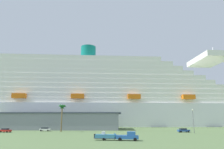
{
  "coord_description": "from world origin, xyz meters",
  "views": [
    {
      "loc": [
        3.43,
        -76.36,
        5.54
      ],
      "look_at": [
        0.07,
        32.87,
        28.95
      ],
      "focal_mm": 32.64,
      "sensor_mm": 36.0,
      "label": 1
    }
  ],
  "objects_px": {
    "cruise_ship": "(125,99)",
    "parked_car_red_hatchback": "(5,130)",
    "small_boat_on_trailer": "(108,136)",
    "parked_car_white_van": "(45,129)",
    "palm_tree": "(62,109)",
    "pickup_truck": "(128,136)",
    "parked_car_blue_suv": "(183,130)",
    "street_lamp": "(193,118)"
  },
  "relations": [
    {
      "from": "cruise_ship",
      "to": "parked_car_red_hatchback",
      "type": "height_order",
      "value": "cruise_ship"
    },
    {
      "from": "small_boat_on_trailer",
      "to": "parked_car_white_van",
      "type": "distance_m",
      "value": 45.81
    },
    {
      "from": "small_boat_on_trailer",
      "to": "palm_tree",
      "type": "xyz_separation_m",
      "value": [
        -20.78,
        31.5,
        8.11
      ]
    },
    {
      "from": "pickup_truck",
      "to": "parked_car_blue_suv",
      "type": "bearing_deg",
      "value": 52.93
    },
    {
      "from": "pickup_truck",
      "to": "parked_car_red_hatchback",
      "type": "bearing_deg",
      "value": 149.06
    },
    {
      "from": "street_lamp",
      "to": "pickup_truck",
      "type": "bearing_deg",
      "value": -135.12
    },
    {
      "from": "pickup_truck",
      "to": "parked_car_white_van",
      "type": "relative_size",
      "value": 1.21
    },
    {
      "from": "palm_tree",
      "to": "pickup_truck",
      "type": "bearing_deg",
      "value": -51.04
    },
    {
      "from": "small_boat_on_trailer",
      "to": "parked_car_red_hatchback",
      "type": "xyz_separation_m",
      "value": [
        -41.72,
        27.49,
        -0.14
      ]
    },
    {
      "from": "pickup_truck",
      "to": "street_lamp",
      "type": "height_order",
      "value": "street_lamp"
    },
    {
      "from": "palm_tree",
      "to": "parked_car_white_van",
      "type": "bearing_deg",
      "value": 153.02
    },
    {
      "from": "street_lamp",
      "to": "parked_car_blue_suv",
      "type": "relative_size",
      "value": 1.88
    },
    {
      "from": "cruise_ship",
      "to": "palm_tree",
      "type": "height_order",
      "value": "cruise_ship"
    },
    {
      "from": "parked_car_white_van",
      "to": "parked_car_blue_suv",
      "type": "bearing_deg",
      "value": -5.47
    },
    {
      "from": "parked_car_red_hatchback",
      "to": "pickup_truck",
      "type": "bearing_deg",
      "value": -30.94
    },
    {
      "from": "pickup_truck",
      "to": "palm_tree",
      "type": "bearing_deg",
      "value": 128.96
    },
    {
      "from": "cruise_ship",
      "to": "palm_tree",
      "type": "xyz_separation_m",
      "value": [
        -28.57,
        -58.75,
        -9.43
      ]
    },
    {
      "from": "palm_tree",
      "to": "street_lamp",
      "type": "relative_size",
      "value": 1.27
    },
    {
      "from": "cruise_ship",
      "to": "palm_tree",
      "type": "bearing_deg",
      "value": -115.93
    },
    {
      "from": "pickup_truck",
      "to": "street_lamp",
      "type": "xyz_separation_m",
      "value": [
        25.51,
        25.41,
        4.6
      ]
    },
    {
      "from": "pickup_truck",
      "to": "palm_tree",
      "type": "height_order",
      "value": "palm_tree"
    },
    {
      "from": "street_lamp",
      "to": "parked_car_red_hatchback",
      "type": "distance_m",
      "value": 72.67
    },
    {
      "from": "cruise_ship",
      "to": "small_boat_on_trailer",
      "type": "height_order",
      "value": "cruise_ship"
    },
    {
      "from": "parked_car_white_van",
      "to": "palm_tree",
      "type": "bearing_deg",
      "value": -26.98
    },
    {
      "from": "street_lamp",
      "to": "parked_car_white_van",
      "type": "xyz_separation_m",
      "value": [
        -59.57,
        10.85,
        -4.81
      ]
    },
    {
      "from": "parked_car_red_hatchback",
      "to": "street_lamp",
      "type": "bearing_deg",
      "value": -2.17
    },
    {
      "from": "street_lamp",
      "to": "parked_car_blue_suv",
      "type": "bearing_deg",
      "value": 112.92
    },
    {
      "from": "parked_car_white_van",
      "to": "pickup_truck",
      "type": "bearing_deg",
      "value": -46.79
    },
    {
      "from": "street_lamp",
      "to": "parked_car_white_van",
      "type": "height_order",
      "value": "street_lamp"
    },
    {
      "from": "street_lamp",
      "to": "parked_car_blue_suv",
      "type": "height_order",
      "value": "street_lamp"
    },
    {
      "from": "parked_car_blue_suv",
      "to": "parked_car_white_van",
      "type": "bearing_deg",
      "value": 174.53
    },
    {
      "from": "parked_car_white_van",
      "to": "parked_car_red_hatchback",
      "type": "height_order",
      "value": "same"
    },
    {
      "from": "palm_tree",
      "to": "parked_car_blue_suv",
      "type": "xyz_separation_m",
      "value": [
        49.25,
        -1.39,
        -8.24
      ]
    },
    {
      "from": "parked_car_red_hatchback",
      "to": "palm_tree",
      "type": "bearing_deg",
      "value": 10.84
    },
    {
      "from": "cruise_ship",
      "to": "parked_car_blue_suv",
      "type": "height_order",
      "value": "cruise_ship"
    },
    {
      "from": "palm_tree",
      "to": "small_boat_on_trailer",
      "type": "bearing_deg",
      "value": -56.59
    },
    {
      "from": "cruise_ship",
      "to": "palm_tree",
      "type": "relative_size",
      "value": 21.65
    },
    {
      "from": "parked_car_blue_suv",
      "to": "street_lamp",
      "type": "bearing_deg",
      "value": -67.08
    },
    {
      "from": "pickup_truck",
      "to": "parked_car_white_van",
      "type": "distance_m",
      "value": 49.74
    },
    {
      "from": "small_boat_on_trailer",
      "to": "palm_tree",
      "type": "height_order",
      "value": "palm_tree"
    },
    {
      "from": "palm_tree",
      "to": "parked_car_red_hatchback",
      "type": "bearing_deg",
      "value": -169.16
    },
    {
      "from": "parked_car_blue_suv",
      "to": "small_boat_on_trailer",
      "type": "bearing_deg",
      "value": -133.4
    }
  ]
}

